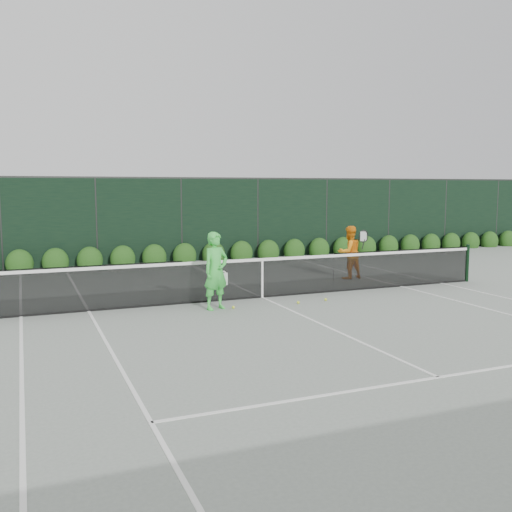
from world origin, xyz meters
name	(u,v)px	position (x,y,z in m)	size (l,w,h in m)	color
ground	(262,298)	(0.00, 0.00, 0.00)	(80.00, 80.00, 0.00)	gray
tennis_net	(261,276)	(-0.02, 0.00, 0.53)	(12.90, 0.10, 1.07)	black
player_woman	(216,271)	(-1.46, -0.82, 0.86)	(0.73, 0.60, 1.72)	#3DD248
player_man	(349,252)	(3.53, 1.72, 0.79)	(0.91, 0.66, 1.57)	orange
court_lines	(262,297)	(0.00, 0.00, 0.01)	(11.03, 23.83, 0.01)	white
windscreen_fence	(316,247)	(0.00, -2.71, 1.51)	(32.00, 21.07, 3.06)	black
hedge_row	(185,256)	(0.00, 7.15, 0.23)	(31.66, 0.65, 0.94)	#18390F
tennis_balls	(287,303)	(0.21, -0.96, 0.03)	(2.41, 0.14, 0.07)	#D1E132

